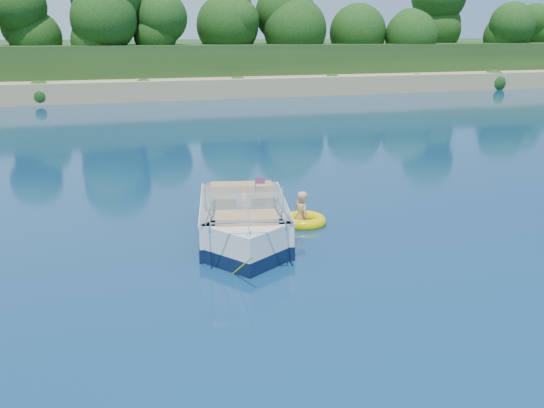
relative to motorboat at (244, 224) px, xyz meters
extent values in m
plane|color=#0A2447|center=(2.07, -1.62, -0.39)|extent=(160.00, 160.00, 0.00)
cube|color=tan|center=(2.07, 36.38, 0.11)|extent=(170.00, 8.00, 2.00)
cube|color=#1C3816|center=(2.07, 63.38, 0.61)|extent=(170.00, 56.00, 6.00)
cylinder|color=black|center=(2.07, 40.38, 2.91)|extent=(0.44, 0.44, 3.60)
sphere|color=black|center=(2.07, 40.38, 6.33)|extent=(5.94, 5.94, 5.94)
cylinder|color=black|center=(22.07, 38.38, 2.41)|extent=(0.44, 0.44, 2.60)
sphere|color=black|center=(22.07, 38.38, 4.88)|extent=(4.29, 4.29, 4.29)
cube|color=white|center=(0.09, 0.39, -0.07)|extent=(2.96, 4.34, 1.10)
cube|color=white|center=(-0.34, -1.44, -0.07)|extent=(2.04, 2.04, 1.10)
cube|color=black|center=(0.09, 0.39, -0.22)|extent=(3.00, 4.39, 0.31)
cube|color=black|center=(-0.34, -1.44, -0.22)|extent=(2.08, 2.08, 0.31)
cube|color=tan|center=(0.17, 0.70, 0.24)|extent=(2.27, 3.09, 0.10)
cube|color=white|center=(0.09, 0.39, 0.45)|extent=(3.00, 4.35, 0.06)
cube|color=black|center=(0.59, 2.50, -0.02)|extent=(0.65, 0.49, 0.94)
cube|color=#8C9EA5|center=(-0.54, -0.21, 0.76)|extent=(0.86, 0.56, 0.51)
cube|color=#8C9EA5|center=(0.38, -0.43, 0.76)|extent=(0.84, 0.35, 0.51)
cube|color=tan|center=(-0.43, 0.24, 0.48)|extent=(0.69, 0.69, 0.42)
cube|color=tan|center=(0.49, 0.03, 0.48)|extent=(0.69, 0.69, 0.42)
cube|color=tan|center=(0.34, 1.41, 0.48)|extent=(1.73, 0.94, 0.40)
cube|color=tan|center=(-0.29, -1.24, 0.46)|extent=(1.53, 1.09, 0.36)
cylinder|color=white|center=(-0.53, -2.21, 0.93)|extent=(0.04, 0.04, 0.89)
cube|color=#FD221C|center=(0.29, -0.41, 1.18)|extent=(0.23, 0.07, 0.15)
cube|color=silver|center=(-0.54, -2.26, 0.52)|extent=(0.12, 0.09, 0.05)
cylinder|color=#DEF11A|center=(-0.78, -2.58, -0.02)|extent=(0.16, 1.13, 0.80)
torus|color=yellow|center=(1.86, 0.71, -0.31)|extent=(1.28, 1.28, 0.32)
torus|color=#B40E09|center=(1.86, 0.71, -0.29)|extent=(1.05, 1.05, 0.11)
imported|color=tan|center=(1.77, 0.73, -0.39)|extent=(0.51, 0.86, 1.58)
camera|label=1|loc=(-3.86, -13.70, 4.53)|focal=40.00mm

